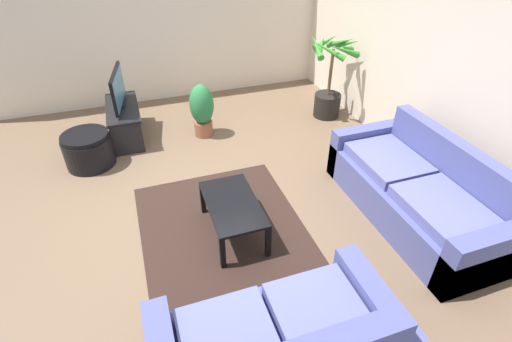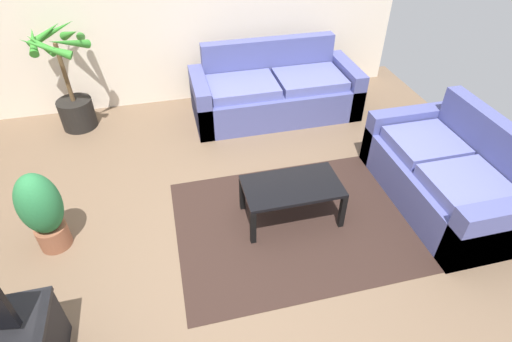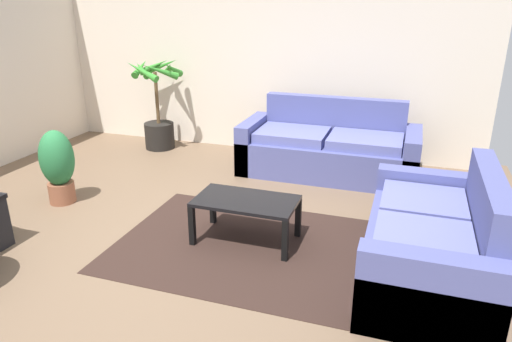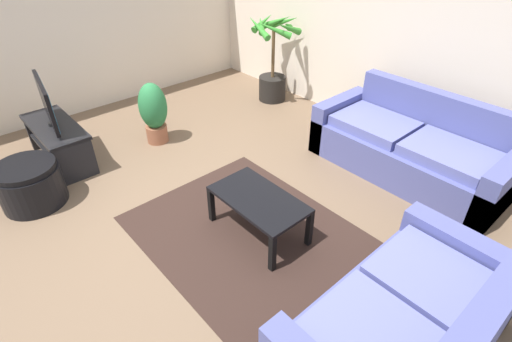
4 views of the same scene
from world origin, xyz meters
The scene contains 12 objects.
ground_plane centered at (0.00, 0.00, 0.00)m, with size 6.60×6.60×0.00m, color brown.
wall_back centered at (0.00, 3.00, 1.35)m, with size 6.00×0.06×2.70m, color beige.
wall_left centered at (-3.00, 0.00, 1.35)m, with size 0.06×6.00×2.70m, color beige.
couch_main centered at (1.11, 2.28, 0.30)m, with size 2.13×0.90×0.90m.
couch_loveseat centered at (2.28, 0.22, 0.30)m, with size 0.90×1.70×0.90m.
tv_stand centered at (-1.76, -0.59, 0.31)m, with size 1.10×0.45×0.48m.
tv centered at (-1.76, -0.59, 0.76)m, with size 0.86×0.18×0.53m.
coffee_table centered at (0.73, 0.34, 0.35)m, with size 0.90×0.51×0.40m.
area_rug centered at (0.73, 0.24, 0.00)m, with size 2.20×1.70×0.01m, color black.
potted_palm centered at (-1.39, 2.55, 0.53)m, with size 0.72×0.73×1.29m.
potted_plant_small centered at (-1.43, 0.50, 0.43)m, with size 0.35×0.35×0.80m.
ottoman centered at (-1.14, -1.10, 0.23)m, with size 0.62×0.62×0.46m.
Camera 4 is at (2.75, -1.49, 2.56)m, focal length 27.23 mm.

